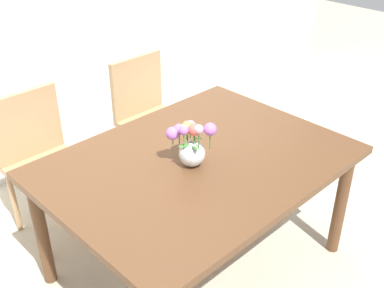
{
  "coord_description": "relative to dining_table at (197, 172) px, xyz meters",
  "views": [
    {
      "loc": [
        -1.45,
        -1.45,
        2.02
      ],
      "look_at": [
        -0.06,
        -0.02,
        0.84
      ],
      "focal_mm": 44.53,
      "sensor_mm": 36.0,
      "label": 1
    }
  ],
  "objects": [
    {
      "name": "flower_vase",
      "position": [
        -0.06,
        -0.01,
        0.2
      ],
      "size": [
        0.18,
        0.22,
        0.25
      ],
      "color": "silver",
      "rests_on": "dining_table"
    },
    {
      "name": "chair_left",
      "position": [
        -0.42,
        0.91,
        -0.13
      ],
      "size": [
        0.42,
        0.42,
        0.9
      ],
      "rotation": [
        0.0,
        0.0,
        3.14
      ],
      "color": "tan",
      "rests_on": "ground_plane"
    },
    {
      "name": "dining_table",
      "position": [
        0.0,
        0.0,
        0.0
      ],
      "size": [
        1.51,
        1.13,
        0.72
      ],
      "color": "brown",
      "rests_on": "ground_plane"
    },
    {
      "name": "chair_right",
      "position": [
        0.42,
        0.91,
        -0.13
      ],
      "size": [
        0.42,
        0.42,
        0.9
      ],
      "rotation": [
        0.0,
        0.0,
        3.14
      ],
      "color": "tan",
      "rests_on": "ground_plane"
    },
    {
      "name": "ground_plane",
      "position": [
        0.0,
        0.0,
        -0.64
      ],
      "size": [
        12.0,
        12.0,
        0.0
      ],
      "primitive_type": "plane",
      "color": "#B7AD99"
    }
  ]
}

